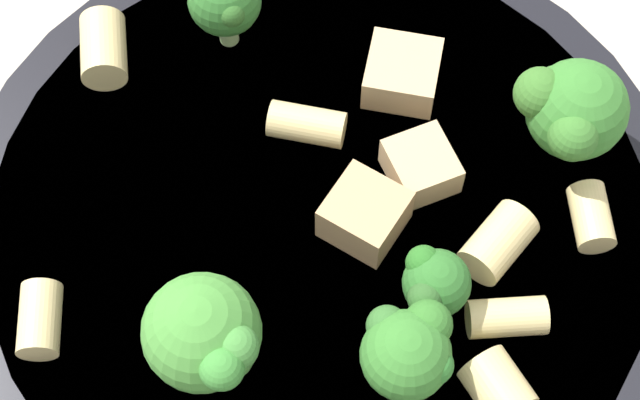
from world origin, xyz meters
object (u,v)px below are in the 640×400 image
(rigatoni_0, at_px, (40,320))
(rigatoni_5, at_px, (591,217))
(rigatoni_6, at_px, (507,317))
(chicken_chunk_1, at_px, (365,214))
(rigatoni_4, at_px, (299,125))
(pasta_bowl, at_px, (320,234))
(rigatoni_2, at_px, (103,49))
(chicken_chunk_0, at_px, (421,166))
(rigatoni_1, at_px, (498,387))
(broccoli_floret_0, at_px, (409,351))
(broccoli_floret_2, at_px, (434,284))
(broccoli_floret_3, at_px, (205,334))
(chicken_chunk_2, at_px, (402,73))
(rigatoni_3, at_px, (498,243))
(broccoli_floret_1, at_px, (571,109))

(rigatoni_0, distance_m, rigatoni_5, 0.19)
(rigatoni_6, distance_m, chicken_chunk_1, 0.06)
(rigatoni_0, distance_m, rigatoni_6, 0.16)
(rigatoni_4, bearing_deg, chicken_chunk_1, -156.48)
(rigatoni_4, bearing_deg, rigatoni_6, -145.23)
(chicken_chunk_1, bearing_deg, pasta_bowl, 63.58)
(rigatoni_2, distance_m, chicken_chunk_1, 0.12)
(rigatoni_0, distance_m, chicken_chunk_0, 0.14)
(rigatoni_1, relative_size, chicken_chunk_0, 0.86)
(broccoli_floret_0, distance_m, broccoli_floret_2, 0.03)
(rigatoni_4, height_order, rigatoni_6, same)
(broccoli_floret_3, bearing_deg, rigatoni_0, 70.51)
(chicken_chunk_2, bearing_deg, rigatoni_6, -170.39)
(rigatoni_3, height_order, rigatoni_6, rigatoni_3)
(broccoli_floret_0, height_order, rigatoni_6, broccoli_floret_0)
(chicken_chunk_1, relative_size, chicken_chunk_2, 0.93)
(broccoli_floret_0, height_order, chicken_chunk_1, broccoli_floret_0)
(rigatoni_0, relative_size, chicken_chunk_0, 1.02)
(rigatoni_6, distance_m, chicken_chunk_0, 0.06)
(rigatoni_3, distance_m, rigatoni_5, 0.04)
(rigatoni_3, xyz_separation_m, chicken_chunk_0, (0.03, 0.02, -0.00))
(broccoli_floret_3, xyz_separation_m, rigatoni_0, (0.02, 0.06, -0.02))
(rigatoni_0, bearing_deg, broccoli_floret_2, -95.27)
(broccoli_floret_1, bearing_deg, rigatoni_3, 140.10)
(rigatoni_3, xyz_separation_m, rigatoni_4, (0.06, 0.06, -0.00))
(broccoli_floret_0, height_order, broccoli_floret_1, broccoli_floret_1)
(broccoli_floret_2, bearing_deg, broccoli_floret_0, 150.36)
(rigatoni_6, bearing_deg, pasta_bowl, 47.40)
(broccoli_floret_3, height_order, rigatoni_0, broccoli_floret_3)
(rigatoni_2, relative_size, chicken_chunk_1, 1.08)
(rigatoni_1, xyz_separation_m, rigatoni_5, (0.06, -0.05, -0.00))
(pasta_bowl, height_order, rigatoni_2, rigatoni_2)
(rigatoni_3, bearing_deg, rigatoni_1, 167.02)
(broccoli_floret_1, xyz_separation_m, rigatoni_4, (0.02, 0.09, -0.02))
(rigatoni_3, height_order, rigatoni_4, rigatoni_3)
(pasta_bowl, distance_m, broccoli_floret_0, 0.08)
(rigatoni_3, distance_m, rigatoni_6, 0.03)
(rigatoni_4, bearing_deg, rigatoni_5, -118.40)
(chicken_chunk_1, bearing_deg, rigatoni_3, -111.62)
(rigatoni_1, distance_m, rigatoni_6, 0.03)
(rigatoni_5, height_order, rigatoni_6, same)
(rigatoni_6, bearing_deg, broccoli_floret_1, -28.05)
(broccoli_floret_3, distance_m, chicken_chunk_2, 0.13)
(chicken_chunk_2, bearing_deg, broccoli_floret_0, 169.97)
(chicken_chunk_2, bearing_deg, rigatoni_5, -141.36)
(rigatoni_2, bearing_deg, chicken_chunk_0, -121.42)
(broccoli_floret_2, distance_m, rigatoni_2, 0.16)
(rigatoni_0, height_order, rigatoni_3, rigatoni_3)
(chicken_chunk_2, bearing_deg, broccoli_floret_3, 140.09)
(broccoli_floret_3, distance_m, chicken_chunk_0, 0.10)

